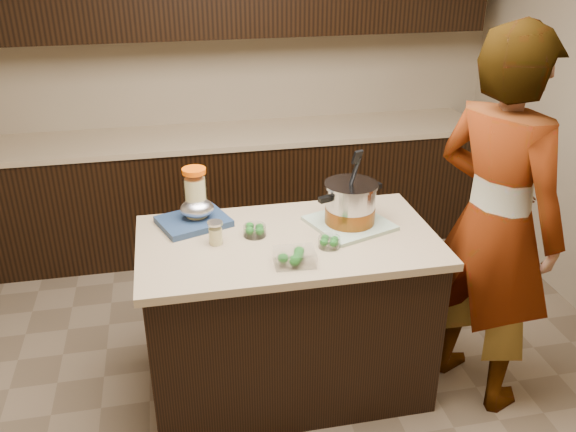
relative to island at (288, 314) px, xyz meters
name	(u,v)px	position (x,y,z in m)	size (l,w,h in m)	color
ground_plane	(288,382)	(0.00, 0.00, -0.45)	(4.00, 4.00, 0.00)	brown
room_shell	(288,71)	(0.00, 0.00, 1.26)	(4.04, 4.04, 2.72)	tan
back_cabinets	(240,125)	(0.00, 1.74, 0.49)	(3.60, 0.63, 2.33)	black
island	(288,314)	(0.00, 0.00, 0.00)	(1.46, 0.81, 0.90)	black
dish_towel	(349,223)	(0.34, 0.08, 0.46)	(0.36, 0.36, 0.02)	#5E8C5E
stock_pot	(350,206)	(0.34, 0.08, 0.56)	(0.36, 0.34, 0.38)	#B7B7BC
lemonade_pitcher	(196,198)	(-0.42, 0.27, 0.58)	(0.14, 0.14, 0.29)	#D0C47F
mason_jar	(216,233)	(-0.35, 0.02, 0.50)	(0.08, 0.08, 0.12)	#D0C47F
broccoli_tub_left	(255,231)	(-0.15, 0.06, 0.47)	(0.14, 0.14, 0.05)	silver
broccoli_tub_right	(329,242)	(0.17, -0.13, 0.47)	(0.12, 0.12, 0.05)	silver
broccoli_tub_rect	(295,258)	(-0.02, -0.25, 0.48)	(0.19, 0.15, 0.07)	silver
blue_tray	(195,216)	(-0.43, 0.25, 0.49)	(0.40, 0.36, 0.13)	navy
person	(495,225)	(0.98, -0.20, 0.52)	(0.71, 0.46, 1.94)	gray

